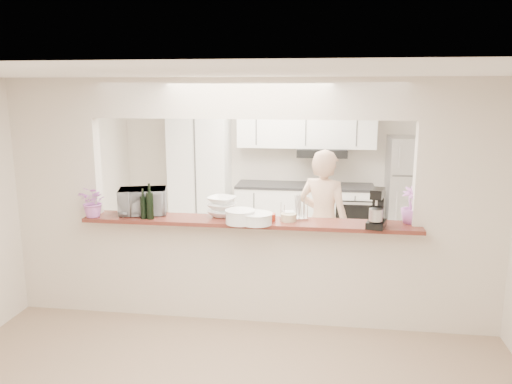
% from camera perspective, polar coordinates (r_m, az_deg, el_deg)
% --- Properties ---
extents(floor, '(6.00, 6.00, 0.00)m').
position_cam_1_polar(floor, '(5.48, -0.71, -14.15)').
color(floor, gray).
rests_on(floor, ground).
extents(tile_overlay, '(5.00, 2.90, 0.01)m').
position_cam_1_polar(tile_overlay, '(6.89, 1.25, -8.52)').
color(tile_overlay, silver).
rests_on(tile_overlay, floor).
extents(partition, '(5.00, 0.15, 2.50)m').
position_cam_1_polar(partition, '(5.01, -0.75, 1.28)').
color(partition, silver).
rests_on(partition, floor).
extents(bar_counter, '(3.40, 0.38, 1.09)m').
position_cam_1_polar(bar_counter, '(5.25, -0.73, -8.51)').
color(bar_counter, silver).
rests_on(bar_counter, floor).
extents(kitchen_cabinets, '(3.15, 0.62, 2.25)m').
position_cam_1_polar(kitchen_cabinets, '(7.78, 0.93, 1.25)').
color(kitchen_cabinets, white).
rests_on(kitchen_cabinets, floor).
extents(refrigerator, '(0.75, 0.70, 1.70)m').
position_cam_1_polar(refrigerator, '(7.79, 17.42, -0.22)').
color(refrigerator, '#BBBCC1').
rests_on(refrigerator, floor).
extents(flower_left, '(0.35, 0.33, 0.32)m').
position_cam_1_polar(flower_left, '(5.39, -18.05, -1.05)').
color(flower_left, '#C86ABA').
rests_on(flower_left, bar_counter).
extents(wine_bottle_a, '(0.06, 0.06, 0.31)m').
position_cam_1_polar(wine_bottle_a, '(5.19, -12.75, -1.69)').
color(wine_bottle_a, black).
rests_on(wine_bottle_a, bar_counter).
extents(wine_bottle_b, '(0.07, 0.07, 0.37)m').
position_cam_1_polar(wine_bottle_b, '(5.16, -12.04, -1.48)').
color(wine_bottle_b, black).
rests_on(wine_bottle_b, bar_counter).
extents(toaster_oven, '(0.56, 0.45, 0.27)m').
position_cam_1_polar(toaster_oven, '(5.40, -12.82, -1.04)').
color(toaster_oven, '#9E9EA2').
rests_on(toaster_oven, bar_counter).
extents(serving_bowls, '(0.35, 0.35, 0.20)m').
position_cam_1_polar(serving_bowls, '(5.17, -3.95, -1.71)').
color(serving_bowls, white).
rests_on(serving_bowls, bar_counter).
extents(plate_stack_a, '(0.30, 0.30, 0.13)m').
position_cam_1_polar(plate_stack_a, '(4.91, -1.83, -2.83)').
color(plate_stack_a, white).
rests_on(plate_stack_a, bar_counter).
extents(plate_stack_b, '(0.31, 0.31, 0.11)m').
position_cam_1_polar(plate_stack_b, '(4.89, 0.08, -3.05)').
color(plate_stack_b, white).
rests_on(plate_stack_b, bar_counter).
extents(red_bowl, '(0.14, 0.14, 0.07)m').
position_cam_1_polar(red_bowl, '(5.03, 1.46, -2.86)').
color(red_bowl, maroon).
rests_on(red_bowl, bar_counter).
extents(tan_bowl, '(0.16, 0.16, 0.07)m').
position_cam_1_polar(tan_bowl, '(5.02, 3.74, -2.89)').
color(tan_bowl, tan).
rests_on(tan_bowl, bar_counter).
extents(utensil_caddy, '(0.30, 0.23, 0.25)m').
position_cam_1_polar(utensil_caddy, '(5.07, 4.38, -1.96)').
color(utensil_caddy, silver).
rests_on(utensil_caddy, bar_counter).
extents(stand_mixer, '(0.22, 0.29, 0.38)m').
position_cam_1_polar(stand_mixer, '(4.89, 13.68, -1.98)').
color(stand_mixer, black).
rests_on(stand_mixer, bar_counter).
extents(flower_right, '(0.23, 0.23, 0.36)m').
position_cam_1_polar(flower_right, '(5.12, 17.35, -1.46)').
color(flower_right, '#BD71D2').
rests_on(flower_right, bar_counter).
extents(person, '(0.74, 0.63, 1.71)m').
position_cam_1_polar(person, '(5.88, 7.68, -3.53)').
color(person, '#DCAF8F').
rests_on(person, floor).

